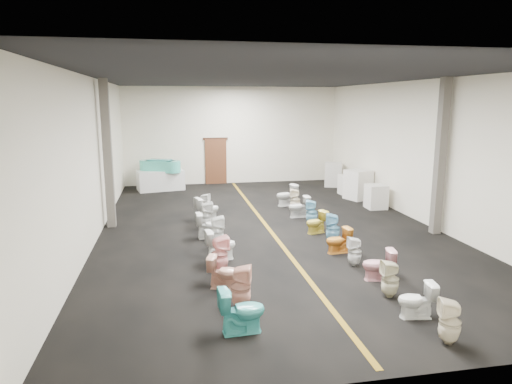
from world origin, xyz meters
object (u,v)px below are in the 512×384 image
toilet_left_3 (220,254)px  toilet_left_6 (209,225)px  bathtub (160,166)px  toilet_left_5 (217,231)px  display_table (161,180)px  toilet_right_10 (295,200)px  toilet_right_3 (378,265)px  toilet_left_7 (206,216)px  toilet_left_1 (241,287)px  toilet_right_4 (355,252)px  toilet_left_9 (205,204)px  toilet_left_0 (242,310)px  toilet_right_2 (390,279)px  toilet_right_5 (338,240)px  appliance_crate_d (333,175)px  toilet_right_8 (312,212)px  toilet_left_2 (224,272)px  toilet_right_1 (416,300)px  toilet_left_4 (221,245)px  toilet_left_8 (207,209)px  appliance_crate_c (349,185)px  toilet_right_11 (287,195)px  toilet_right_7 (316,222)px  toilet_right_9 (299,207)px  appliance_crate_b (358,185)px  toilet_right_0 (450,322)px  toilet_right_6 (333,228)px  appliance_crate_a (376,197)px

toilet_left_3 → toilet_left_6: (-0.02, 2.71, -0.05)m
bathtub → toilet_left_5: size_ratio=2.10×
display_table → toilet_right_10: 6.81m
toilet_right_3 → toilet_left_7: bearing=-134.5°
toilet_left_1 → toilet_right_4: toilet_left_1 is taller
toilet_left_9 → toilet_left_0: bearing=-155.3°
toilet_right_2 → toilet_right_5: 2.75m
toilet_right_5 → toilet_right_3: bearing=0.3°
toilet_right_10 → toilet_right_4: bearing=10.3°
appliance_crate_d → toilet_right_8: 6.87m
toilet_left_2 → toilet_left_3: toilet_left_3 is taller
toilet_left_0 → toilet_right_1: (3.16, -0.05, -0.06)m
toilet_left_4 → appliance_crate_d: bearing=-40.2°
toilet_right_3 → toilet_left_8: bearing=-140.6°
toilet_left_9 → toilet_left_7: bearing=-158.2°
appliance_crate_c → toilet_right_11: appliance_crate_c is taller
toilet_left_2 → toilet_right_7: bearing=-23.4°
bathtub → toilet_right_7: bearing=-36.1°
toilet_right_3 → toilet_right_11: 7.38m
toilet_right_4 → toilet_right_5: 0.97m
appliance_crate_d → toilet_left_3: appliance_crate_d is taller
toilet_left_2 → toilet_left_6: (-0.01, 3.63, 0.02)m
appliance_crate_c → toilet_left_1: (-6.07, -9.74, 0.01)m
toilet_left_2 → toilet_left_6: bearing=18.6°
toilet_right_2 → toilet_right_3: size_ratio=1.08×
toilet_left_4 → toilet_right_9: (3.04, 3.67, -0.01)m
toilet_left_9 → toilet_right_8: 3.77m
toilet_left_0 → toilet_left_2: bearing=-1.6°
toilet_left_2 → toilet_right_4: bearing=-58.7°
appliance_crate_c → toilet_left_5: (-6.14, -5.94, 0.01)m
toilet_left_2 → toilet_right_2: size_ratio=0.92×
toilet_right_10 → appliance_crate_b: bearing=127.7°
toilet_right_0 → toilet_right_9: 8.34m
bathtub → toilet_right_0: size_ratio=2.32×
toilet_right_0 → toilet_right_7: size_ratio=1.15×
toilet_right_2 → toilet_right_6: size_ratio=0.92×
appliance_crate_b → toilet_right_5: size_ratio=1.76×
bathtub → toilet_right_7: size_ratio=2.67×
toilet_left_8 → toilet_right_11: toilet_right_11 is taller
display_table → toilet_left_4: size_ratio=2.61×
toilet_left_0 → toilet_left_1: (0.12, 0.90, 0.03)m
appliance_crate_b → toilet_right_1: size_ratio=1.74×
appliance_crate_a → toilet_left_1: bearing=-130.2°
toilet_left_5 → toilet_right_10: size_ratio=1.04×
toilet_right_0 → toilet_left_3: bearing=-121.8°
toilet_left_1 → toilet_left_7: 5.52m
toilet_left_3 → toilet_right_2: size_ratio=1.13×
display_table → toilet_right_4: bearing=-66.0°
bathtub → toilet_right_4: bathtub is taller
toilet_left_0 → toilet_right_3: bearing=-65.9°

